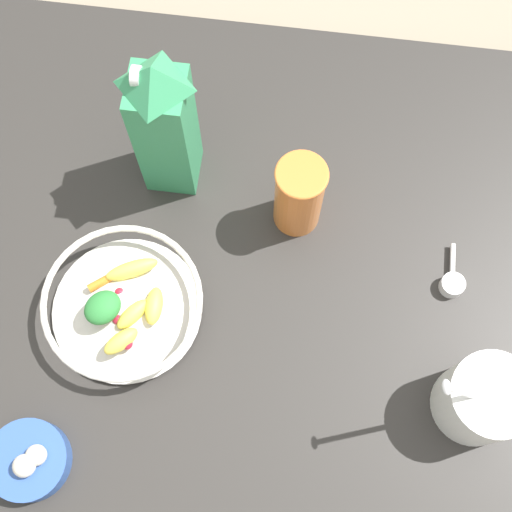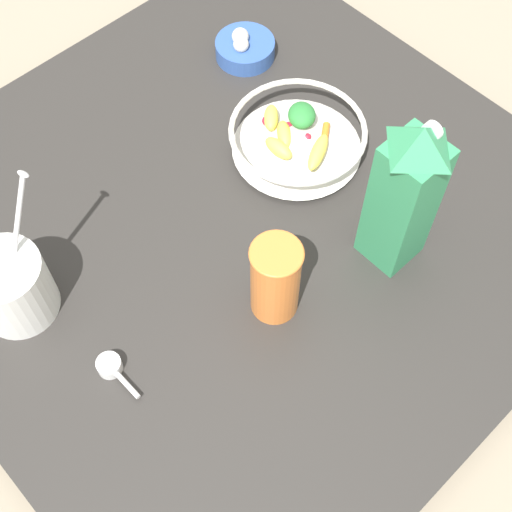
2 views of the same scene
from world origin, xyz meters
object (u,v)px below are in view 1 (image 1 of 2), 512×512
Objects in this scene: drinking_cup at (299,195)px; garlic_bowl at (29,460)px; milk_carton at (164,125)px; yogurt_tub at (484,399)px; fruit_bowl at (124,305)px.

garlic_bowl is (0.43, -0.34, -0.06)m from drinking_cup.
drinking_cup reaches higher than garlic_bowl.
milk_carton reaches higher than drinking_cup.
yogurt_tub is 2.08× the size of garlic_bowl.
fruit_bowl is 0.54m from yogurt_tub.
yogurt_tub is at bearing 104.44° from garlic_bowl.
milk_carton reaches higher than fruit_bowl.
milk_carton reaches higher than yogurt_tub.
yogurt_tub is 1.54× the size of drinking_cup.
fruit_bowl is 0.31m from drinking_cup.
fruit_bowl reaches higher than garlic_bowl.
milk_carton is at bearing -123.11° from yogurt_tub.
milk_carton is at bearing 172.38° from fruit_bowl.
fruit_bowl is at bearing 158.26° from garlic_bowl.
drinking_cup reaches higher than fruit_bowl.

